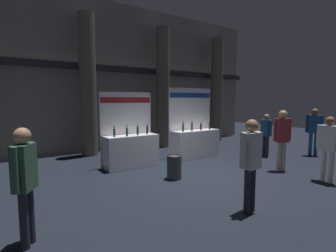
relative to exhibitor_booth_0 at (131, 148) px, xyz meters
The scene contains 11 objects.
ground_plane 2.34m from the exhibitor_booth_0, 61.58° to the right, with size 29.37×29.37×0.00m, color black.
hall_colonnade 4.05m from the exhibitor_booth_0, 70.79° to the left, with size 14.68×1.33×6.23m.
exhibitor_booth_0 is the anchor object (origin of this frame).
exhibitor_booth_1 2.60m from the exhibitor_booth_0, ahead, with size 1.95×0.66×2.56m.
trash_bin 1.86m from the exhibitor_booth_0, 76.50° to the right, with size 0.40×0.40×0.64m.
visitor_1 5.12m from the exhibitor_booth_0, 16.16° to the right, with size 0.31×0.53×1.60m.
visitor_2 4.28m from the exhibitor_booth_0, 83.91° to the right, with size 0.51×0.29×1.76m.
visitor_3 4.48m from the exhibitor_booth_0, 134.48° to the right, with size 0.36×0.46×1.72m.
visitor_5 6.91m from the exhibitor_booth_0, 20.26° to the right, with size 0.43×0.48×1.80m.
visitor_6 4.61m from the exhibitor_booth_0, 39.58° to the right, with size 0.44×0.40×1.82m.
visitor_7 5.51m from the exhibitor_booth_0, 49.51° to the right, with size 0.29×0.62×1.70m.
Camera 1 is at (-4.41, -5.18, 2.10)m, focal length 26.76 mm.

